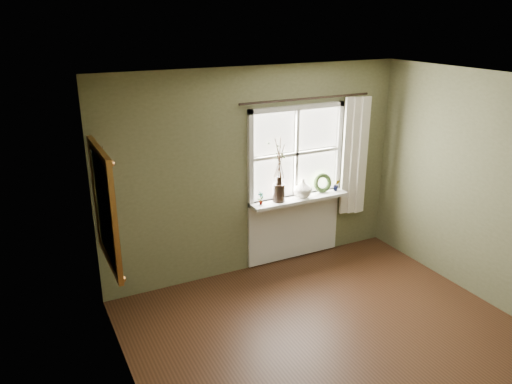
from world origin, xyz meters
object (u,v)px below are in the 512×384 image
at_px(cream_vase, 303,188).
at_px(gilt_mirror, 104,207).
at_px(dark_jug, 279,193).
at_px(wreath, 322,185).

xyz_separation_m(cream_vase, gilt_mirror, (-2.57, -0.47, 0.35)).
distance_m(dark_jug, gilt_mirror, 2.29).
distance_m(dark_jug, wreath, 0.69).
height_order(wreath, gilt_mirror, gilt_mirror).
bearing_deg(dark_jug, cream_vase, 0.00).
height_order(cream_vase, gilt_mirror, gilt_mirror).
height_order(cream_vase, wreath, cream_vase).
xyz_separation_m(dark_jug, wreath, (0.68, 0.04, -0.01)).
bearing_deg(cream_vase, wreath, 6.95).
distance_m(cream_vase, wreath, 0.33).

